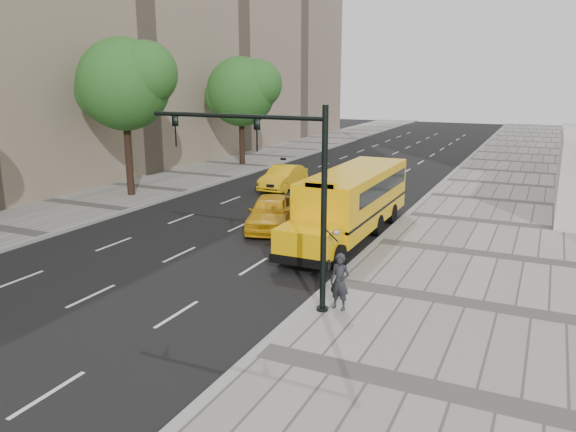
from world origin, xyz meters
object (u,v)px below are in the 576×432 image
at_px(taxi_far, 283,177).
at_px(pedestrian, 340,282).
at_px(school_bus, 353,198).
at_px(taxi_near, 270,212).
at_px(tree_b, 125,84).
at_px(traffic_signal, 281,181).
at_px(tree_c, 242,91).

xyz_separation_m(taxi_far, pedestrian, (10.16, -17.19, 0.28)).
distance_m(school_bus, taxi_near, 4.10).
xyz_separation_m(tree_b, taxi_far, (7.27, 6.17, -6.01)).
relative_size(taxi_far, traffic_signal, 0.73).
relative_size(taxi_near, taxi_far, 1.03).
height_order(tree_c, taxi_near, tree_c).
relative_size(tree_b, traffic_signal, 1.47).
xyz_separation_m(school_bus, taxi_near, (-3.94, -0.66, -0.95)).
bearing_deg(tree_c, tree_b, -90.01).
height_order(school_bus, taxi_far, school_bus).
distance_m(school_bus, taxi_far, 11.44).
height_order(taxi_far, traffic_signal, traffic_signal).
relative_size(tree_b, pedestrian, 5.27).
bearing_deg(taxi_near, taxi_far, 94.21).
relative_size(tree_b, taxi_near, 1.97).
relative_size(taxi_far, pedestrian, 2.61).
distance_m(tree_b, tree_c, 13.74).
bearing_deg(traffic_signal, pedestrian, 9.44).
height_order(tree_c, pedestrian, tree_c).
bearing_deg(taxi_far, school_bus, -49.38).
distance_m(tree_b, taxi_near, 12.82).
relative_size(tree_c, pedestrian, 4.89).
relative_size(school_bus, pedestrian, 6.46).
bearing_deg(school_bus, traffic_signal, -85.61).
height_order(school_bus, traffic_signal, traffic_signal).
height_order(tree_b, tree_c, tree_b).
bearing_deg(pedestrian, taxi_far, 130.15).
distance_m(school_bus, traffic_signal, 9.34).
relative_size(tree_c, taxi_far, 1.88).
bearing_deg(traffic_signal, tree_c, 121.90).
bearing_deg(pedestrian, traffic_signal, -161.01).
height_order(school_bus, pedestrian, school_bus).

